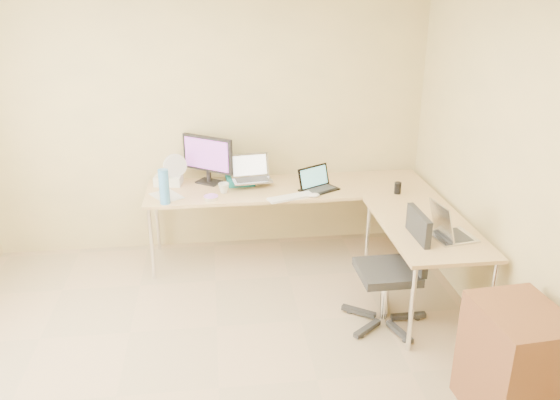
{
  "coord_description": "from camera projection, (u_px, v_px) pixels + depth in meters",
  "views": [
    {
      "loc": [
        0.04,
        -3.07,
        2.58
      ],
      "look_at": [
        0.55,
        1.1,
        0.9
      ],
      "focal_mm": 36.09,
      "sensor_mm": 36.0,
      "label": 1
    }
  ],
  "objects": [
    {
      "name": "floor",
      "position": [
        219.0,
        388.0,
        3.78
      ],
      "size": [
        4.5,
        4.5,
        0.0
      ],
      "primitive_type": "plane",
      "color": "tan",
      "rests_on": "ground"
    },
    {
      "name": "wall_back",
      "position": [
        208.0,
        119.0,
        5.37
      ],
      "size": [
        4.5,
        0.0,
        4.5
      ],
      "primitive_type": "plane",
      "rotation": [
        1.57,
        0.0,
        0.0
      ],
      "color": "#DAC17B",
      "rests_on": "ground"
    },
    {
      "name": "wall_right",
      "position": [
        546.0,
        194.0,
        3.53
      ],
      "size": [
        0.0,
        4.5,
        4.5
      ],
      "primitive_type": "plane",
      "rotation": [
        1.57,
        0.0,
        -1.57
      ],
      "color": "#DAC17B",
      "rests_on": "ground"
    },
    {
      "name": "desk_main",
      "position": [
        289.0,
        222.0,
        5.43
      ],
      "size": [
        2.65,
        0.7,
        0.73
      ],
      "primitive_type": "cube",
      "color": "tan",
      "rests_on": "ground"
    },
    {
      "name": "desk_return",
      "position": [
        422.0,
        265.0,
        4.62
      ],
      "size": [
        0.7,
        1.3,
        0.73
      ],
      "primitive_type": "cube",
      "color": "tan",
      "rests_on": "ground"
    },
    {
      "name": "monitor",
      "position": [
        208.0,
        160.0,
        5.31
      ],
      "size": [
        0.54,
        0.45,
        0.46
      ],
      "primitive_type": "cube",
      "rotation": [
        0.0,
        0.0,
        -0.62
      ],
      "color": "black",
      "rests_on": "desk_main"
    },
    {
      "name": "book_stack",
      "position": [
        240.0,
        179.0,
        5.42
      ],
      "size": [
        0.27,
        0.36,
        0.06
      ],
      "primitive_type": "cube",
      "rotation": [
        0.0,
        0.0,
        0.08
      ],
      "color": "#117072",
      "rests_on": "desk_main"
    },
    {
      "name": "laptop_center",
      "position": [
        251.0,
        169.0,
        5.24
      ],
      "size": [
        0.39,
        0.32,
        0.23
      ],
      "primitive_type": "cube",
      "rotation": [
        0.0,
        0.0,
        0.13
      ],
      "color": "#989AA7",
      "rests_on": "desk_main"
    },
    {
      "name": "laptop_black",
      "position": [
        319.0,
        179.0,
        5.16
      ],
      "size": [
        0.42,
        0.39,
        0.21
      ],
      "primitive_type": "cube",
      "rotation": [
        0.0,
        0.0,
        0.53
      ],
      "color": "black",
      "rests_on": "desk_main"
    },
    {
      "name": "keyboard",
      "position": [
        291.0,
        197.0,
        5.01
      ],
      "size": [
        0.44,
        0.25,
        0.02
      ],
      "primitive_type": "cube",
      "rotation": [
        0.0,
        0.0,
        0.33
      ],
      "color": "white",
      "rests_on": "desk_main"
    },
    {
      "name": "mouse",
      "position": [
        314.0,
        195.0,
        5.03
      ],
      "size": [
        0.12,
        0.08,
        0.04
      ],
      "primitive_type": "ellipsoid",
      "rotation": [
        0.0,
        0.0,
        -0.17
      ],
      "color": "white",
      "rests_on": "desk_main"
    },
    {
      "name": "mug",
      "position": [
        224.0,
        188.0,
        5.13
      ],
      "size": [
        0.12,
        0.12,
        0.09
      ],
      "primitive_type": "imported",
      "rotation": [
        0.0,
        0.0,
        0.18
      ],
      "color": "silver",
      "rests_on": "desk_main"
    },
    {
      "name": "cd_stack",
      "position": [
        211.0,
        198.0,
        4.99
      ],
      "size": [
        0.15,
        0.15,
        0.03
      ],
      "primitive_type": "cylinder",
      "rotation": [
        0.0,
        0.0,
        0.15
      ],
      "color": "silver",
      "rests_on": "desk_main"
    },
    {
      "name": "water_bottle",
      "position": [
        164.0,
        187.0,
        4.85
      ],
      "size": [
        0.09,
        0.09,
        0.31
      ],
      "primitive_type": "cylinder",
      "rotation": [
        0.0,
        0.0,
        0.0
      ],
      "color": "#438DD2",
      "rests_on": "desk_main"
    },
    {
      "name": "papers",
      "position": [
        167.0,
        196.0,
        5.06
      ],
      "size": [
        0.34,
        0.36,
        0.01
      ],
      "primitive_type": "cube",
      "rotation": [
        0.0,
        0.0,
        0.56
      ],
      "color": "silver",
      "rests_on": "desk_main"
    },
    {
      "name": "white_box",
      "position": [
        169.0,
        180.0,
        5.33
      ],
      "size": [
        0.28,
        0.22,
        0.09
      ],
      "primitive_type": "cube",
      "rotation": [
        0.0,
        0.0,
        -0.17
      ],
      "color": "silver",
      "rests_on": "desk_main"
    },
    {
      "name": "desk_fan",
      "position": [
        176.0,
        170.0,
        5.31
      ],
      "size": [
        0.28,
        0.28,
        0.28
      ],
      "primitive_type": "cylinder",
      "rotation": [
        0.0,
        0.0,
        0.32
      ],
      "color": "silver",
      "rests_on": "desk_main"
    },
    {
      "name": "black_cup",
      "position": [
        398.0,
        188.0,
        5.11
      ],
      "size": [
        0.07,
        0.07,
        0.11
      ],
      "primitive_type": "cylinder",
      "rotation": [
        0.0,
        0.0,
        0.23
      ],
      "color": "black",
      "rests_on": "desk_main"
    },
    {
      "name": "laptop_return",
      "position": [
        455.0,
        223.0,
        4.22
      ],
      "size": [
        0.39,
        0.33,
        0.24
      ],
      "primitive_type": "cube",
      "rotation": [
        0.0,
        0.0,
        1.73
      ],
      "color": "silver",
      "rests_on": "desk_return"
    },
    {
      "name": "office_chair",
      "position": [
        387.0,
        267.0,
        4.31
      ],
      "size": [
        0.58,
        0.58,
        0.95
      ],
      "primitive_type": "cube",
      "rotation": [
        0.0,
        0.0,
        0.02
      ],
      "color": "#282828",
      "rests_on": "ground"
    },
    {
      "name": "cabinet",
      "position": [
        513.0,
        367.0,
        3.43
      ],
      "size": [
        0.51,
        0.61,
        0.8
      ],
      "primitive_type": "cube",
      "rotation": [
        0.0,
        0.0,
        0.08
      ],
      "color": "olive",
      "rests_on": "ground"
    }
  ]
}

